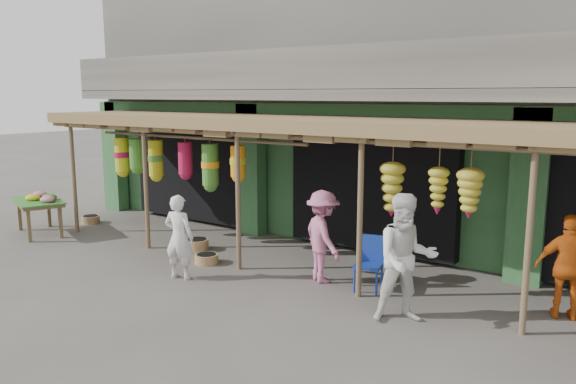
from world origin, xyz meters
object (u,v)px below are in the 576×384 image
Objects in this scene: person_right at (406,258)px; person_vendor at (569,267)px; blue_chair at (370,260)px; person_front at (179,237)px; flower_table at (40,202)px; person_shopper at (323,236)px.

person_vendor is (1.88, 1.44, -0.16)m from person_right.
person_front reaches higher than blue_chair.
person_front is at bearing 16.76° from flower_table.
flower_table is 10.96m from person_vendor.
person_shopper is at bearing 119.56° from person_right.
flower_table is 8.98m from person_right.
flower_table is at bearing 143.61° from person_right.
person_front is 0.81× the size of person_right.
blue_chair is (7.96, 1.03, -0.26)m from flower_table.
person_right reaches higher than person_shopper.
person_front is 0.97× the size of person_vendor.
person_shopper reaches higher than person_vendor.
person_shopper reaches higher than flower_table.
person_front is 0.94× the size of person_shopper.
person_right reaches higher than flower_table.
blue_chair is at bearing -139.07° from person_shopper.
blue_chair is at bearing 28.77° from flower_table.
person_front is at bearing 65.54° from person_shopper.
person_right is at bearing 173.45° from person_front.
flower_table is 7.16m from person_shopper.
person_vendor is 3.80m from person_shopper.
flower_table is at bearing 174.58° from blue_chair.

